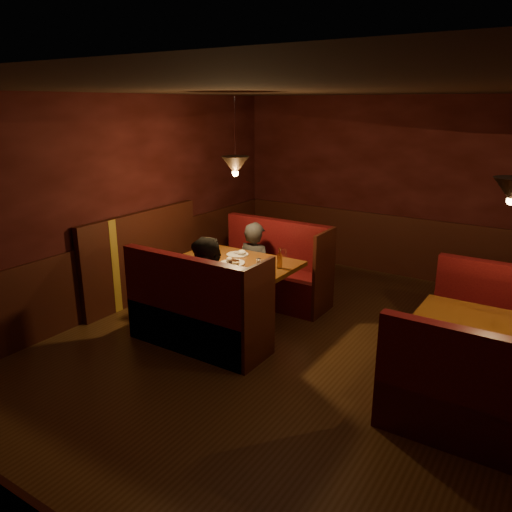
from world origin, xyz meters
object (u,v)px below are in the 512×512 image
Objects in this scene: second_bench_far at (502,334)px; diner_a at (255,252)px; diner_b at (210,278)px; main_table at (238,275)px; main_bench_near at (196,318)px; main_bench_far at (274,276)px; second_table at (489,343)px; second_bench_near at (473,408)px.

second_bench_far is 0.99× the size of diner_a.
diner_a is 1.31m from diner_b.
main_table is 3.16m from second_bench_far.
main_bench_near is at bearing -152.97° from second_bench_far.
second_bench_far is at bearing -4.00° from main_bench_far.
main_bench_far reaches higher than second_bench_far.
main_table is at bearing 177.00° from second_table.
main_bench_far is at bearing 160.92° from second_table.
diner_b reaches higher than main_bench_near.
second_bench_far is 1.00× the size of second_bench_near.
second_bench_far is 3.25m from diner_a.
second_bench_far reaches higher than second_table.
diner_a reaches higher than second_table.
second_table is at bearing 92.20° from second_bench_near.
main_bench_near reaches higher than second_bench_near.
main_bench_near reaches higher than second_bench_far.
diner_b is at bearing -155.96° from second_bench_far.
diner_b is at bearing 173.82° from second_bench_near.
main_bench_far reaches higher than second_table.
main_bench_near is 1.05× the size of diner_b.
main_table is 3.05m from second_table.
second_bench_near is at bearing -31.57° from main_bench_far.
diner_b is at bearing -170.32° from second_table.
main_table is 0.69m from diner_b.
main_bench_far is at bearing 75.66° from diner_b.
diner_b is at bearing 76.23° from main_bench_near.
second_bench_near is at bearing 156.27° from diner_a.
main_table is 0.93m from main_bench_far.
second_table is (3.04, -0.16, -0.06)m from main_table.
diner_b is (-3.00, -1.34, 0.47)m from second_bench_far.
main_bench_near is 1.23× the size of second_table.
diner_a reaches higher than second_bench_near.
diner_a is at bearing -121.29° from main_bench_far.
second_bench_far is at bearing 87.80° from second_table.
second_bench_far is (0.03, 0.83, -0.23)m from second_table.
second_bench_near is at bearing -87.80° from second_table.
main_table is 0.93m from main_bench_near.
main_table is 1.12× the size of second_table.
main_bench_near is at bearing -88.82° from main_table.
main_bench_far is at bearing 90.00° from main_bench_near.
second_table is 0.90× the size of second_bench_near.
main_table is at bearing 91.18° from main_bench_near.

